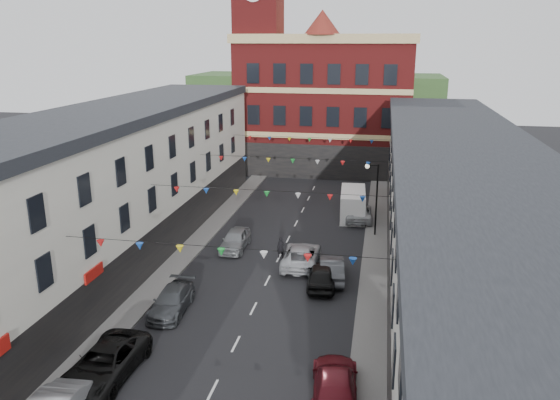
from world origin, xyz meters
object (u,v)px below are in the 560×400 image
Objects in this scene: car_left_d at (172,301)px; moving_car at (301,255)px; pedestrian at (281,248)px; car_left_e at (235,240)px; car_right_e at (332,269)px; car_left_c at (105,363)px; car_right_f at (359,213)px; white_van at (353,204)px; street_lamp at (374,190)px; car_right_d at (321,275)px; car_right_c at (335,383)px.

moving_car reaches higher than car_left_d.
moving_car is at bearing -34.97° from pedestrian.
car_right_e is (7.75, -4.07, -0.02)m from car_left_e.
pedestrian reaches higher than car_left_c.
car_right_f is 0.93× the size of moving_car.
car_left_d is at bearing 50.02° from moving_car.
car_left_e reaches higher than car_right_e.
white_van is 11.61m from pedestrian.
street_lamp is 11.67m from car_left_e.
pedestrian is at bearing 59.95° from car_left_d.
street_lamp is 25.12m from car_left_c.
car_right_e is at bearing -118.37° from car_right_d.
street_lamp reaches higher than car_left_c.
car_left_d is 10.78m from car_right_e.
white_van reaches higher than car_left_e.
street_lamp reaches higher than car_right_c.
car_right_e is at bearing 32.73° from car_left_d.
car_right_d is at bearing 54.92° from car_left_c.
car_left_c is at bearing -113.58° from white_van.
street_lamp reaches higher than white_van.
car_left_c reaches higher than car_right_c.
street_lamp reaches higher than car_right_d.
white_van is at bearing -98.83° from car_right_e.
moving_car is at bearing 48.94° from car_left_d.
car_left_c is 16.09m from car_right_e.
car_left_e reaches higher than car_left_d.
car_right_d is (8.82, 11.82, -0.01)m from car_left_c.
car_left_c is 1.25× the size of car_left_e.
car_left_e is 8.95m from car_right_d.
car_left_c reaches higher than car_left_e.
white_van is at bearing 62.03° from car_left_d.
car_left_e is 0.89× the size of car_right_f.
pedestrian is at bearing -43.10° from car_right_e.
car_right_d is 1.37m from car_right_e.
car_right_d is at bearing 79.61° from car_right_f.
street_lamp reaches higher than pedestrian.
street_lamp is at bearing 50.75° from car_left_d.
car_left_c is 1.10× the size of car_right_c.
car_right_c is at bearing 102.52° from moving_car.
street_lamp is at bearing 63.47° from car_left_c.
white_van reaches higher than moving_car.
car_left_e is at bearing 86.25° from car_left_c.
car_right_d is at bearing 59.87° from car_right_e.
car_left_e is at bearing -66.63° from car_right_c.
car_right_f is (8.89, 8.79, -0.07)m from car_left_e.
car_right_c is 1.12× the size of car_right_e.
moving_car is 0.96× the size of white_van.
car_left_c is 1.00× the size of white_van.
car_left_c is at bearing -98.01° from car_left_d.
car_left_c is 1.12× the size of car_right_f.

